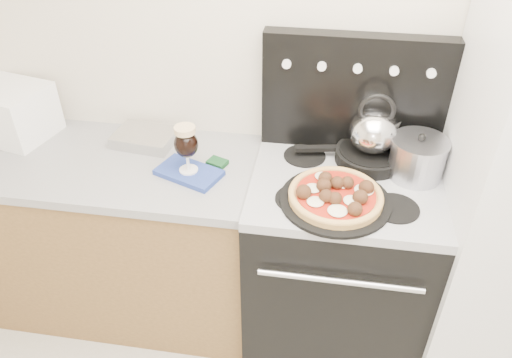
% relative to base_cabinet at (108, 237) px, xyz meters
% --- Properties ---
extents(room_shell, '(3.52, 3.01, 2.52)m').
position_rel_base_cabinet_xyz_m(room_shell, '(1.02, -0.91, 0.82)').
color(room_shell, beige).
rests_on(room_shell, ground).
extents(base_cabinet, '(1.45, 0.60, 0.86)m').
position_rel_base_cabinet_xyz_m(base_cabinet, '(0.00, 0.00, 0.00)').
color(base_cabinet, brown).
rests_on(base_cabinet, ground).
extents(countertop, '(1.48, 0.63, 0.04)m').
position_rel_base_cabinet_xyz_m(countertop, '(0.00, 0.00, 0.45)').
color(countertop, '#97979A').
rests_on(countertop, base_cabinet).
extents(stove_body, '(0.76, 0.65, 0.88)m').
position_rel_base_cabinet_xyz_m(stove_body, '(1.10, -0.02, 0.01)').
color(stove_body, black).
rests_on(stove_body, ground).
extents(cooktop, '(0.76, 0.65, 0.04)m').
position_rel_base_cabinet_xyz_m(cooktop, '(1.10, -0.02, 0.47)').
color(cooktop, '#ADADB2').
rests_on(cooktop, stove_body).
extents(backguard, '(0.76, 0.08, 0.50)m').
position_rel_base_cabinet_xyz_m(backguard, '(1.10, 0.25, 0.74)').
color(backguard, black).
rests_on(backguard, cooktop).
extents(toaster_oven, '(0.42, 0.35, 0.23)m').
position_rel_base_cabinet_xyz_m(toaster_oven, '(-0.43, 0.14, 0.59)').
color(toaster_oven, white).
rests_on(toaster_oven, countertop).
extents(foil_sheet, '(0.28, 0.22, 0.05)m').
position_rel_base_cabinet_xyz_m(foil_sheet, '(0.20, 0.15, 0.50)').
color(foil_sheet, silver).
rests_on(foil_sheet, countertop).
extents(oven_mitt, '(0.30, 0.24, 0.02)m').
position_rel_base_cabinet_xyz_m(oven_mitt, '(0.46, -0.06, 0.48)').
color(oven_mitt, '#263C94').
rests_on(oven_mitt, countertop).
extents(beer_glass, '(0.11, 0.11, 0.21)m').
position_rel_base_cabinet_xyz_m(beer_glass, '(0.46, -0.06, 0.60)').
color(beer_glass, black).
rests_on(beer_glass, oven_mitt).
extents(pizza_pan, '(0.48, 0.48, 0.01)m').
position_rel_base_cabinet_xyz_m(pizza_pan, '(1.06, -0.17, 0.50)').
color(pizza_pan, black).
rests_on(pizza_pan, cooktop).
extents(pizza, '(0.40, 0.40, 0.05)m').
position_rel_base_cabinet_xyz_m(pizza, '(1.06, -0.17, 0.53)').
color(pizza, '#EF9B50').
rests_on(pizza, pizza_pan).
extents(skillet, '(0.34, 0.34, 0.05)m').
position_rel_base_cabinet_xyz_m(skillet, '(1.20, 0.13, 0.52)').
color(skillet, black).
rests_on(skillet, cooktop).
extents(tea_kettle, '(0.24, 0.24, 0.22)m').
position_rel_base_cabinet_xyz_m(tea_kettle, '(1.20, 0.13, 0.65)').
color(tea_kettle, silver).
rests_on(tea_kettle, skillet).
extents(stock_pot, '(0.25, 0.25, 0.16)m').
position_rel_base_cabinet_xyz_m(stock_pot, '(1.37, 0.06, 0.57)').
color(stock_pot, '#B6B7C0').
rests_on(stock_pot, cooktop).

